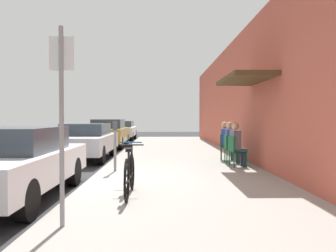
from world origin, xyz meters
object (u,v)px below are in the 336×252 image
parked_car_0 (13,162)px  cafe_chair_0 (235,149)px  parked_car_1 (86,141)px  bicycle_0 (130,176)px  seated_patron_2 (226,139)px  parked_car_2 (108,133)px  street_sign (62,110)px  parked_car_3 (122,130)px  seated_patron_1 (231,141)px  bicycle_1 (129,170)px  parking_meter (115,142)px  seated_patron_0 (237,143)px  cafe_chair_2 (224,145)px  cafe_chair_1 (229,147)px

parked_car_0 → cafe_chair_0: size_ratio=5.06×
parked_car_1 → bicycle_0: size_ratio=2.57×
parked_car_0 → seated_patron_2: (4.97, 5.14, 0.11)m
parked_car_1 → parked_car_2: (0.00, 5.27, 0.06)m
parked_car_2 → street_sign: size_ratio=1.69×
parked_car_3 → seated_patron_1: bearing=-69.4°
cafe_chair_0 → seated_patron_2: size_ratio=0.67×
parked_car_2 → bicycle_1: parked_car_2 is taller
parked_car_3 → parking_meter: bearing=-84.0°
seated_patron_0 → cafe_chair_2: size_ratio=1.48×
seated_patron_0 → cafe_chair_1: seated_patron_0 is taller
cafe_chair_0 → seated_patron_1: 0.88m
parking_meter → seated_patron_2: bearing=35.6°
parked_car_3 → street_sign: bearing=-85.6°
bicycle_0 → parking_meter: bearing=102.7°
cafe_chair_2 → seated_patron_2: bearing=-11.5°
bicycle_1 → cafe_chair_2: 5.45m
parked_car_3 → seated_patron_2: size_ratio=3.41×
seated_patron_1 → cafe_chair_2: seated_patron_1 is taller
parked_car_0 → seated_patron_0: seated_patron_0 is taller
parked_car_3 → bicycle_1: (2.14, -17.03, -0.22)m
parked_car_0 → street_sign: 2.67m
parked_car_0 → bicycle_1: bearing=12.2°
parked_car_2 → cafe_chair_1: (4.91, -7.21, -0.13)m
parking_meter → bicycle_1: (0.59, -2.23, -0.41)m
seated_patron_1 → seated_patron_2: 0.86m
street_sign → seated_patron_2: size_ratio=2.02×
parking_meter → seated_patron_0: 3.50m
cafe_chair_1 → seated_patron_0: bearing=-85.9°
parked_car_3 → cafe_chair_1: parked_car_3 is taller
seated_patron_0 → seated_patron_2: 1.71m
bicycle_1 → seated_patron_2: (2.84, 4.68, 0.34)m
seated_patron_0 → seated_patron_2: size_ratio=1.00×
parked_car_0 → seated_patron_2: size_ratio=3.41×
bicycle_1 → seated_patron_0: size_ratio=1.33×
parked_car_2 → cafe_chair_2: size_ratio=5.06×
cafe_chair_0 → seated_patron_0: (0.06, 0.01, 0.19)m
parked_car_2 → bicycle_0: 11.95m
parked_car_2 → parked_car_3: (-0.00, 5.99, -0.06)m
parked_car_0 → street_sign: (1.50, -2.00, 0.93)m
cafe_chair_2 → cafe_chair_1: bearing=-90.1°
parked_car_1 → cafe_chair_0: size_ratio=5.06×
parked_car_3 → seated_patron_0: seated_patron_0 is taller
bicycle_0 → bicycle_1: (-0.08, 0.70, 0.00)m
parked_car_3 → cafe_chair_1: bearing=-69.6°
cafe_chair_1 → cafe_chair_2: 0.87m
parked_car_2 → street_sign: 13.61m
seated_patron_2 → seated_patron_0: bearing=-90.0°
parked_car_0 → seated_patron_2: 7.15m
seated_patron_2 → cafe_chair_1: bearing=-94.0°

